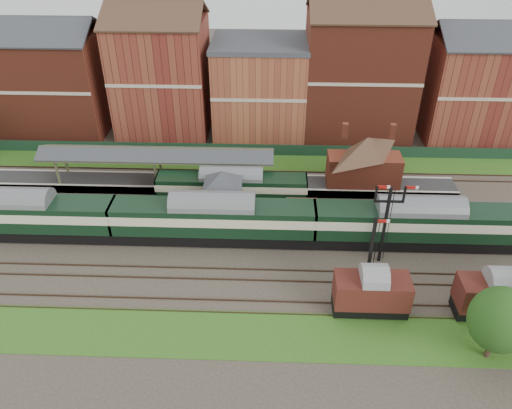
{
  "coord_description": "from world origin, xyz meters",
  "views": [
    {
      "loc": [
        1.86,
        -38.79,
        30.19
      ],
      "look_at": [
        0.36,
        2.0,
        3.0
      ],
      "focal_mm": 35.0,
      "sensor_mm": 36.0,
      "label": 1
    }
  ],
  "objects_px": {
    "signal_box": "(223,195)",
    "goods_van_a": "(371,292)",
    "dmu_train": "(213,219)",
    "platform_railcar": "(232,187)",
    "semaphore_bracket": "(386,220)"
  },
  "relations": [
    {
      "from": "semaphore_bracket",
      "to": "goods_van_a",
      "type": "xyz_separation_m",
      "value": [
        -1.97,
        -6.5,
        -2.56
      ]
    },
    {
      "from": "signal_box",
      "to": "dmu_train",
      "type": "relative_size",
      "value": 0.1
    },
    {
      "from": "signal_box",
      "to": "platform_railcar",
      "type": "height_order",
      "value": "signal_box"
    },
    {
      "from": "semaphore_bracket",
      "to": "dmu_train",
      "type": "distance_m",
      "value": 16.03
    },
    {
      "from": "signal_box",
      "to": "dmu_train",
      "type": "height_order",
      "value": "signal_box"
    },
    {
      "from": "dmu_train",
      "to": "semaphore_bracket",
      "type": "bearing_deg",
      "value": -9.04
    },
    {
      "from": "goods_van_a",
      "to": "platform_railcar",
      "type": "bearing_deg",
      "value": 128.83
    },
    {
      "from": "signal_box",
      "to": "dmu_train",
      "type": "distance_m",
      "value": 3.37
    },
    {
      "from": "semaphore_bracket",
      "to": "signal_box",
      "type": "bearing_deg",
      "value": 159.08
    },
    {
      "from": "signal_box",
      "to": "goods_van_a",
      "type": "distance_m",
      "value": 17.95
    },
    {
      "from": "goods_van_a",
      "to": "dmu_train",
      "type": "bearing_deg",
      "value": 146.78
    },
    {
      "from": "semaphore_bracket",
      "to": "goods_van_a",
      "type": "relative_size",
      "value": 1.36
    },
    {
      "from": "dmu_train",
      "to": "platform_railcar",
      "type": "xyz_separation_m",
      "value": [
        1.26,
        6.5,
        -0.42
      ]
    },
    {
      "from": "signal_box",
      "to": "goods_van_a",
      "type": "xyz_separation_m",
      "value": [
        13.07,
        -12.25,
        -1.12
      ]
    },
    {
      "from": "dmu_train",
      "to": "goods_van_a",
      "type": "xyz_separation_m",
      "value": [
        13.74,
        -9.0,
        -0.53
      ]
    }
  ]
}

